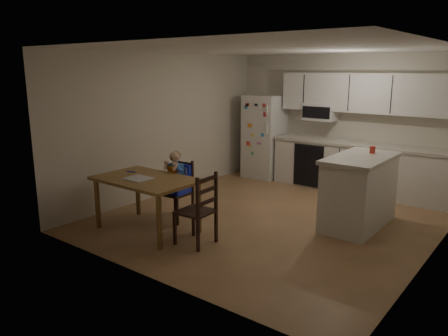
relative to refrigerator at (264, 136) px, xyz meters
name	(u,v)px	position (x,y,z in m)	size (l,w,h in m)	color
room	(291,133)	(1.55, -1.67, 0.40)	(4.52, 5.01, 2.51)	olive
refrigerator	(264,136)	(0.00, 0.00, 0.00)	(0.72, 0.70, 1.70)	silver
kitchen_run	(363,145)	(2.05, 0.09, 0.03)	(3.37, 0.62, 2.15)	silver
kitchen_island	(359,191)	(2.69, -1.68, -0.33)	(0.73, 1.39, 1.03)	silver
red_cup	(372,150)	(2.73, -1.37, 0.23)	(0.08, 0.08, 0.10)	red
dining_table	(147,185)	(0.43, -3.67, -0.20)	(1.41, 0.91, 0.76)	brown
napkin	(138,178)	(0.38, -3.77, -0.09)	(0.34, 0.30, 0.01)	#A3A3A8
toddler_spoon	(130,172)	(-0.02, -3.57, -0.09)	(0.02, 0.02, 0.12)	#1B2CD5
chair_booster	(177,178)	(0.43, -3.06, -0.22)	(0.41, 0.41, 1.05)	black
chair_side	(201,205)	(1.38, -3.62, -0.31)	(0.44, 0.44, 0.95)	black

